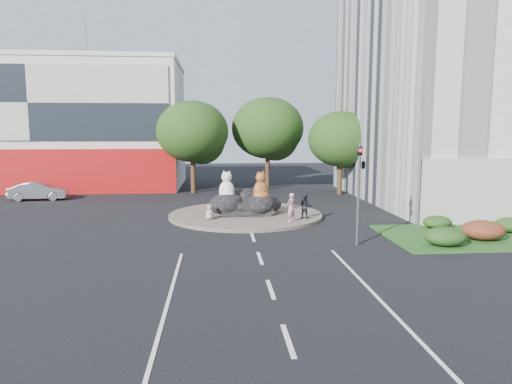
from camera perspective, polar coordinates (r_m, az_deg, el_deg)
ground at (r=20.31m, az=0.50°, el=-8.29°), size 120.00×120.00×0.00m
roundabout_island at (r=30.01m, az=-1.31°, el=-2.88°), size 10.00×10.00×0.20m
rock_plinth at (r=29.91m, az=-1.31°, el=-1.84°), size 3.20×2.60×0.90m
shophouse_block at (r=50.04m, az=-23.98°, el=7.68°), size 25.20×12.30×17.40m
grass_verge at (r=26.94m, az=26.25°, el=-4.97°), size 10.00×6.00×0.12m
tree_left at (r=41.56m, az=-7.85°, el=7.12°), size 6.46×6.46×8.27m
tree_mid at (r=43.79m, az=1.54°, el=7.61°), size 6.84×6.84×8.76m
tree_right at (r=41.00m, az=10.59°, el=6.19°), size 5.70×5.70×7.30m
hedge_near_green at (r=23.68m, az=22.58°, el=-5.15°), size 2.00×1.60×0.90m
hedge_red at (r=25.74m, az=26.52°, el=-4.28°), size 2.20×1.76×0.99m
hedge_mid_green at (r=28.34m, az=29.26°, el=-3.61°), size 1.80×1.44×0.81m
hedge_back_green at (r=27.68m, az=21.72°, el=-3.51°), size 1.60×1.28×0.72m
traffic_light at (r=22.62m, az=12.99°, el=2.49°), size 0.44×1.24×5.00m
street_lamp at (r=31.13m, az=23.29°, el=5.14°), size 2.34×0.22×8.06m
cat_white at (r=29.43m, az=-3.68°, el=0.82°), size 1.52×1.44×1.97m
cat_tabby at (r=29.32m, az=0.60°, el=0.78°), size 1.53×1.48×1.95m
kitten_calico at (r=28.10m, az=-5.84°, el=-2.45°), size 0.73×0.70×0.94m
kitten_white at (r=29.56m, az=1.91°, el=-2.07°), size 0.62×0.61×0.78m
pedestrian_pink at (r=27.30m, az=4.39°, el=-1.91°), size 0.73×0.73×1.71m
pedestrian_dark at (r=28.41m, az=6.08°, el=-1.77°), size 0.93×0.89×1.50m
parked_car at (r=40.99m, az=-25.55°, el=0.11°), size 4.57×1.90×1.47m
litter_bin at (r=23.97m, az=22.01°, el=-5.30°), size 0.63×0.63×0.64m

